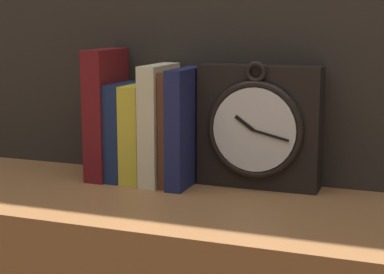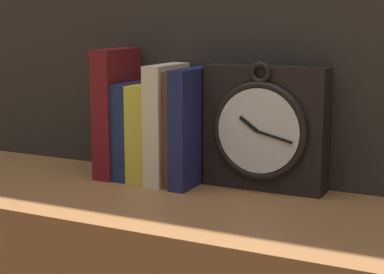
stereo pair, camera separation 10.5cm
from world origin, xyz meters
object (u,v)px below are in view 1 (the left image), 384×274
at_px(book_slot4_brown, 174,127).
at_px(book_slot5_navy, 185,127).
at_px(book_slot3_cream, 159,124).
at_px(book_slot2_yellow, 140,133).
at_px(clock, 259,127).
at_px(book_slot1_navy, 124,131).
at_px(book_slot0_maroon, 107,114).

distance_m(book_slot4_brown, book_slot5_navy, 0.03).
bearing_deg(book_slot3_cream, book_slot2_yellow, 173.37).
bearing_deg(book_slot2_yellow, book_slot5_navy, -4.17).
bearing_deg(clock, book_slot1_navy, -174.35).
height_order(book_slot0_maroon, book_slot5_navy, book_slot0_maroon).
relative_size(book_slot0_maroon, book_slot3_cream, 1.12).
xyz_separation_m(book_slot2_yellow, book_slot4_brown, (0.07, 0.00, 0.01)).
bearing_deg(book_slot4_brown, book_slot1_navy, -179.85).
relative_size(book_slot2_yellow, book_slot5_navy, 0.85).
xyz_separation_m(clock, book_slot2_yellow, (-0.22, -0.03, -0.02)).
bearing_deg(book_slot4_brown, book_slot5_navy, -15.87).
relative_size(book_slot3_cream, book_slot5_navy, 1.02).
height_order(book_slot0_maroon, book_slot4_brown, book_slot0_maroon).
bearing_deg(clock, book_slot4_brown, -170.71).
relative_size(book_slot0_maroon, book_slot1_navy, 1.35).
bearing_deg(clock, book_slot0_maroon, -174.45).
height_order(clock, book_slot4_brown, clock).
relative_size(book_slot0_maroon, book_slot5_navy, 1.15).
height_order(book_slot0_maroon, book_slot3_cream, book_slot0_maroon).
relative_size(clock, book_slot5_navy, 1.07).
bearing_deg(book_slot2_yellow, book_slot3_cream, -6.63).
bearing_deg(book_slot3_cream, clock, 9.46).
height_order(clock, book_slot3_cream, clock).
distance_m(book_slot3_cream, book_slot4_brown, 0.03).
bearing_deg(book_slot5_navy, book_slot3_cream, 177.80).
bearing_deg(book_slot4_brown, book_slot0_maroon, -178.69).
height_order(book_slot3_cream, book_slot5_navy, book_slot3_cream).
bearing_deg(book_slot5_navy, book_slot0_maroon, 178.64).
bearing_deg(book_slot1_navy, book_slot2_yellow, 0.13).
bearing_deg(book_slot0_maroon, book_slot3_cream, -0.96).
bearing_deg(book_slot2_yellow, book_slot0_maroon, -177.54).
xyz_separation_m(clock, book_slot3_cream, (-0.18, -0.03, -0.00)).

